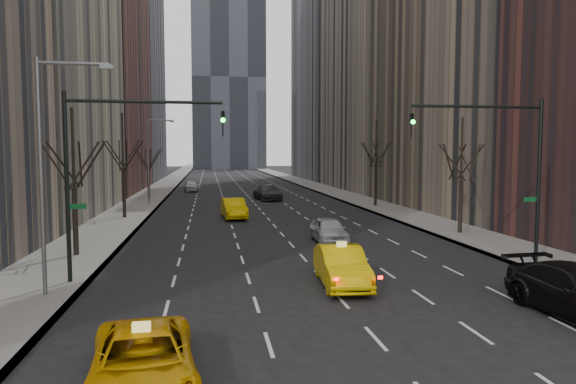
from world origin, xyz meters
name	(u,v)px	position (x,y,z in m)	size (l,w,h in m)	color
sidewalk_left	(161,188)	(-12.25, 70.00, 0.07)	(4.50, 320.00, 0.15)	slate
sidewalk_right	(317,187)	(12.25, 70.00, 0.07)	(4.50, 320.00, 0.15)	slate
bld_left_far	(87,35)	(-21.50, 66.00, 22.00)	(14.00, 28.00, 44.00)	brown
bld_left_deep	(122,28)	(-21.50, 96.00, 30.00)	(14.00, 30.00, 60.00)	slate
bld_right_far	(387,21)	(21.50, 64.00, 25.00)	(14.00, 28.00, 50.00)	tan
bld_right_deep	(336,39)	(21.50, 95.00, 29.00)	(14.00, 30.00, 58.00)	slate
tree_lw_b	(74,188)	(-12.00, 18.00, 3.72)	(3.36, 3.50, 7.82)	black
tree_lw_c	(123,171)	(-12.00, 34.00, 4.04)	(3.36, 3.50, 8.74)	black
tree_lw_d	(148,170)	(-12.00, 52.00, 3.56)	(3.36, 3.50, 7.36)	black
tree_rw_b	(461,180)	(12.00, 22.00, 3.72)	(3.36, 3.50, 7.82)	black
tree_rw_c	(376,168)	(12.00, 40.00, 4.04)	(3.36, 3.50, 8.74)	black
traffic_mast_left	(108,155)	(-9.11, 12.00, 5.49)	(6.69, 0.39, 8.00)	black
traffic_mast_right	(507,155)	(9.11, 12.00, 5.49)	(6.69, 0.39, 8.00)	black
streetlight_near	(50,152)	(-10.84, 10.00, 5.62)	(2.83, 0.22, 9.00)	slate
streetlight_far	(152,152)	(-10.84, 45.00, 5.62)	(2.83, 0.22, 9.00)	slate
taxi_suv	(143,362)	(-6.50, 1.47, 0.73)	(2.42, 5.26, 1.46)	#DC9B04
taxi_sedan	(341,266)	(0.57, 10.21, 0.83)	(1.75, 5.01, 1.65)	#E6BD04
silver_sedan_ahead	(329,230)	(2.43, 20.32, 0.78)	(1.85, 4.60, 1.57)	#AEB0B6
far_taxi	(234,208)	(-2.86, 33.02, 0.85)	(1.81, 5.19, 1.71)	yellow
far_suv_grey	(267,192)	(1.90, 49.50, 0.90)	(2.51, 6.18, 1.79)	#2C2C31
far_car_white	(191,186)	(-7.44, 63.86, 0.80)	(1.88, 4.67, 1.59)	silver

